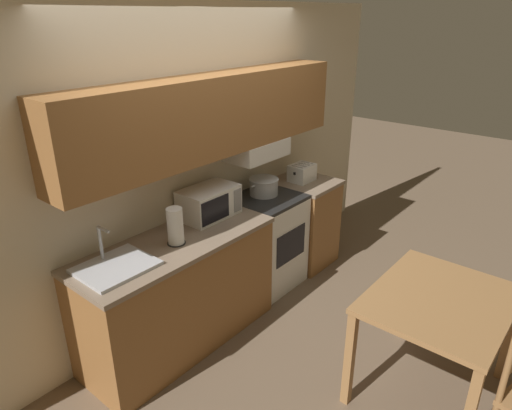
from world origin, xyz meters
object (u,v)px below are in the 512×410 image
(stove_range, at_px, (266,241))
(sink_basin, at_px, (116,266))
(dining_table, at_px, (439,311))
(toaster, at_px, (302,173))
(microwave, at_px, (209,202))
(cooking_pot, at_px, (264,186))
(paper_towel_roll, at_px, (175,226))

(stove_range, distance_m, sink_basin, 1.69)
(dining_table, bearing_deg, stove_range, 78.11)
(stove_range, relative_size, toaster, 3.49)
(stove_range, relative_size, dining_table, 0.90)
(sink_basin, bearing_deg, microwave, 6.84)
(microwave, bearing_deg, toaster, -4.51)
(stove_range, relative_size, sink_basin, 1.88)
(sink_basin, relative_size, dining_table, 0.48)
(cooking_pot, bearing_deg, paper_towel_roll, -174.26)
(microwave, distance_m, paper_towel_roll, 0.52)
(paper_towel_roll, bearing_deg, sink_basin, 175.83)
(toaster, bearing_deg, sink_basin, -179.39)
(cooking_pot, xyz_separation_m, toaster, (0.53, -0.06, 0.00))
(stove_range, height_order, cooking_pot, cooking_pot)
(stove_range, height_order, microwave, microwave)
(toaster, bearing_deg, stove_range, -179.10)
(dining_table, bearing_deg, toaster, 61.76)
(cooking_pot, distance_m, microwave, 0.67)
(paper_towel_roll, distance_m, dining_table, 1.88)
(toaster, bearing_deg, paper_towel_roll, -178.00)
(cooking_pot, xyz_separation_m, dining_table, (-0.40, -1.80, -0.33))
(sink_basin, xyz_separation_m, dining_table, (1.26, -1.72, -0.26))
(stove_range, bearing_deg, paper_towel_roll, -177.44)
(cooking_pot, distance_m, sink_basin, 1.66)
(microwave, distance_m, toaster, 1.21)
(stove_range, xyz_separation_m, sink_basin, (-1.62, -0.01, 0.47))
(cooking_pot, bearing_deg, stove_range, -117.89)
(cooking_pot, xyz_separation_m, microwave, (-0.67, 0.04, 0.04))
(cooking_pot, relative_size, toaster, 1.37)
(cooking_pot, distance_m, toaster, 0.54)
(stove_range, xyz_separation_m, toaster, (0.57, 0.01, 0.54))
(toaster, relative_size, dining_table, 0.26)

